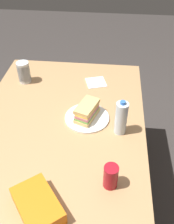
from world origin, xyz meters
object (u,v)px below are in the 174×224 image
paper_plate (87,118)px  sandwich (87,111)px  dining_table (59,138)px  plastic_cup_stack (24,72)px  chip_bag (37,205)px  soda_can_red (111,176)px  water_bottle_tall (121,118)px

paper_plate → sandwich: sandwich is taller
dining_table → plastic_cup_stack: bearing=36.1°
dining_table → chip_bag: size_ratio=6.32×
dining_table → sandwich: bearing=-59.2°
dining_table → soda_can_red: bearing=-138.7°
soda_can_red → water_bottle_tall: (0.35, -0.04, 0.04)m
sandwich → paper_plate: bearing=-173.9°
sandwich → chip_bag: bearing=166.5°
soda_can_red → water_bottle_tall: size_ratio=0.58×
dining_table → plastic_cup_stack: size_ratio=9.76×
dining_table → soda_can_red: (-0.35, -0.31, 0.15)m
dining_table → water_bottle_tall: (-0.00, -0.35, 0.19)m
water_bottle_tall → plastic_cup_stack: 0.79m
soda_can_red → paper_plate: bearing=19.0°
water_bottle_tall → plastic_cup_stack: bearing=56.7°
dining_table → chip_bag: chip_bag is taller
chip_bag → sandwich: bearing=128.0°
soda_can_red → water_bottle_tall: water_bottle_tall is taller
soda_can_red → chip_bag: soda_can_red is taller
paper_plate → chip_bag: 0.61m
sandwich → soda_can_red: soda_can_red is taller
dining_table → chip_bag: 0.52m
dining_table → sandwich: sandwich is taller
paper_plate → plastic_cup_stack: size_ratio=1.74×
sandwich → plastic_cup_stack: bearing=54.1°
dining_table → plastic_cup_stack: 0.56m
sandwich → chip_bag: 0.61m
dining_table → plastic_cup_stack: (0.43, 0.32, 0.17)m
paper_plate → water_bottle_tall: 0.23m
paper_plate → plastic_cup_stack: (0.35, 0.47, 0.07)m
soda_can_red → dining_table: bearing=41.3°
dining_table → paper_plate: size_ratio=5.61×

